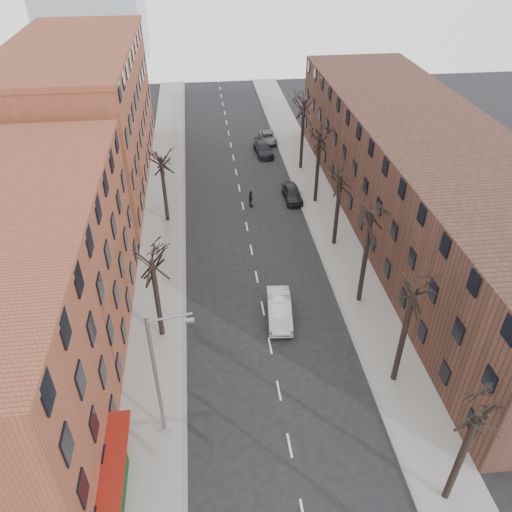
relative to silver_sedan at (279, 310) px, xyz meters
name	(u,v)px	position (x,y,z in m)	size (l,w,h in m)	color
sidewalk_left	(164,215)	(-9.09, 16.19, -0.74)	(4.00, 90.00, 0.15)	gray
sidewalk_right	(321,206)	(6.91, 16.19, -0.74)	(4.00, 90.00, 0.15)	gray
building_left_near	(6,309)	(-17.09, -3.81, 5.19)	(12.00, 26.00, 12.00)	brown
building_left_far	(83,119)	(-17.09, 25.19, 6.19)	(12.00, 28.00, 14.00)	brown
building_right	(424,180)	(14.91, 11.19, 4.19)	(12.00, 50.00, 10.00)	#4A2C22
awning_left	(121,498)	(-10.49, -12.81, -0.81)	(1.20, 7.00, 0.15)	maroon
hedge	(115,510)	(-10.59, -13.81, -0.16)	(0.80, 6.00, 1.00)	#133713
tree_right_a	(444,497)	(6.51, -14.81, -0.81)	(5.20, 5.20, 10.00)	black
tree_right_b	(393,380)	(6.51, -6.81, -0.81)	(5.20, 5.20, 10.80)	black
tree_right_c	(358,301)	(6.51, 1.19, -0.81)	(5.20, 5.20, 11.60)	black
tree_right_d	(334,244)	(6.51, 9.19, -0.81)	(5.20, 5.20, 10.00)	black
tree_right_e	(315,202)	(6.51, 17.19, -0.81)	(5.20, 5.20, 10.80)	black
tree_right_f	(300,169)	(6.51, 25.19, -0.81)	(5.20, 5.20, 11.60)	black
tree_left_a	(163,335)	(-8.69, -0.81, -0.81)	(5.20, 5.20, 9.50)	black
tree_left_b	(168,221)	(-8.69, 15.19, -0.81)	(5.20, 5.20, 9.50)	black
streetlight	(158,371)	(-8.11, -8.81, 4.20)	(2.45, 0.22, 9.03)	slate
silver_sedan	(279,310)	(0.00, 0.00, 0.00)	(1.72, 4.93, 1.62)	silver
parked_car_near	(292,193)	(4.21, 17.95, -0.08)	(1.73, 4.29, 1.46)	black
parked_car_mid	(263,149)	(2.71, 29.80, -0.13)	(1.91, 4.70, 1.36)	black
parked_car_far	(268,137)	(3.80, 33.63, -0.22)	(1.97, 4.28, 1.19)	#595D61
pedestrian_crossing	(251,199)	(-0.28, 16.97, 0.09)	(1.06, 0.44, 1.81)	black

